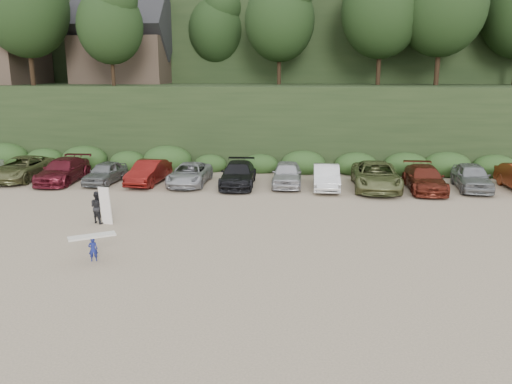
# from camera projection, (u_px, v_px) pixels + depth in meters

# --- Properties ---
(ground) EXTENTS (120.00, 120.00, 0.00)m
(ground) POSITION_uv_depth(u_px,v_px,m) (206.00, 235.00, 22.19)
(ground) COLOR tan
(ground) RESTS_ON ground
(hillside_backdrop) EXTENTS (90.00, 41.50, 28.00)m
(hillside_backdrop) POSITION_uv_depth(u_px,v_px,m) (266.00, 32.00, 54.29)
(hillside_backdrop) COLOR black
(hillside_backdrop) RESTS_ON ground
(parked_cars) EXTENTS (39.82, 6.17, 1.64)m
(parked_cars) POSITION_uv_depth(u_px,v_px,m) (224.00, 173.00, 31.74)
(parked_cars) COLOR #99999D
(parked_cars) RESTS_ON ground
(child_surfer) EXTENTS (1.74, 1.32, 1.04)m
(child_surfer) POSITION_uv_depth(u_px,v_px,m) (93.00, 244.00, 19.02)
(child_surfer) COLOR navy
(child_surfer) RESTS_ON ground
(adult_surfer) EXTENTS (1.24, 0.86, 1.84)m
(adult_surfer) POSITION_uv_depth(u_px,v_px,m) (98.00, 207.00, 23.79)
(adult_surfer) COLOR black
(adult_surfer) RESTS_ON ground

